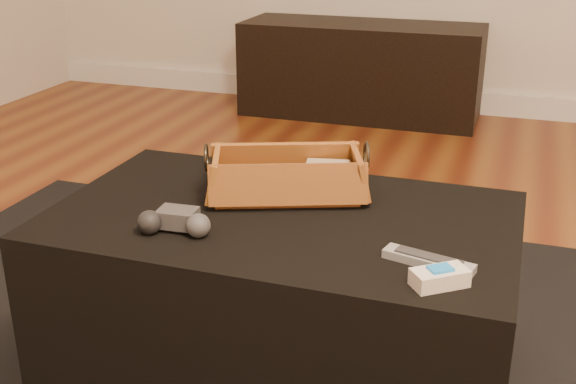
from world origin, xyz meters
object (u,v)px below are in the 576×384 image
(game_controller, at_px, (175,221))
(wicker_basket, at_px, (287,178))
(ottoman, at_px, (282,298))
(tv_remote, at_px, (279,189))
(cream_gadget, at_px, (440,277))
(media_cabinet, at_px, (361,70))
(silver_remote, at_px, (428,261))

(game_controller, bearing_deg, wicker_basket, 60.31)
(ottoman, bearing_deg, tv_remote, 113.78)
(wicker_basket, bearing_deg, game_controller, -119.69)
(wicker_basket, relative_size, game_controller, 2.55)
(cream_gadget, bearing_deg, tv_remote, 143.68)
(ottoman, height_order, cream_gadget, cream_gadget)
(media_cabinet, distance_m, wicker_basket, 2.29)
(tv_remote, height_order, game_controller, game_controller)
(ottoman, relative_size, cream_gadget, 9.26)
(media_cabinet, height_order, tv_remote, media_cabinet)
(media_cabinet, bearing_deg, tv_remote, -81.59)
(wicker_basket, xyz_separation_m, silver_remote, (0.36, -0.24, -0.03))
(tv_remote, bearing_deg, cream_gadget, -63.44)
(media_cabinet, height_order, silver_remote, media_cabinet)
(ottoman, xyz_separation_m, wicker_basket, (-0.02, 0.10, 0.25))
(tv_remote, relative_size, game_controller, 1.21)
(game_controller, distance_m, cream_gadget, 0.54)
(wicker_basket, relative_size, cream_gadget, 3.74)
(silver_remote, xyz_separation_m, cream_gadget, (0.03, -0.07, 0.01))
(media_cabinet, bearing_deg, silver_remote, -74.17)
(media_cabinet, distance_m, silver_remote, 2.60)
(wicker_basket, bearing_deg, cream_gadget, -38.93)
(silver_remote, bearing_deg, media_cabinet, 105.83)
(media_cabinet, distance_m, ottoman, 2.38)
(media_cabinet, height_order, game_controller, media_cabinet)
(tv_remote, relative_size, cream_gadget, 1.77)
(tv_remote, bearing_deg, silver_remote, -58.06)
(game_controller, bearing_deg, cream_gadget, -5.45)
(wicker_basket, bearing_deg, ottoman, -76.81)
(wicker_basket, height_order, cream_gadget, wicker_basket)
(game_controller, bearing_deg, media_cabinet, 94.51)
(cream_gadget, bearing_deg, ottoman, 149.64)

